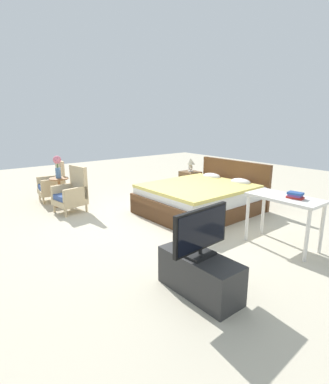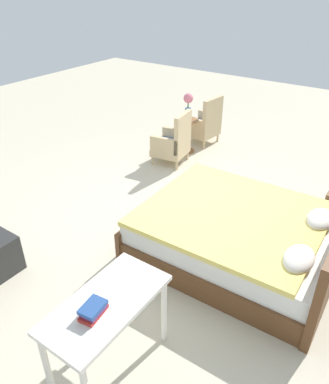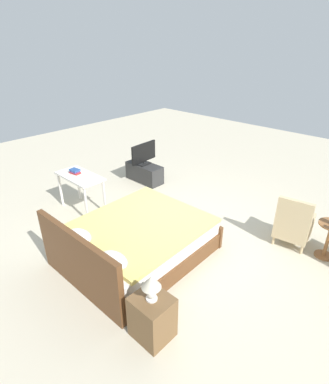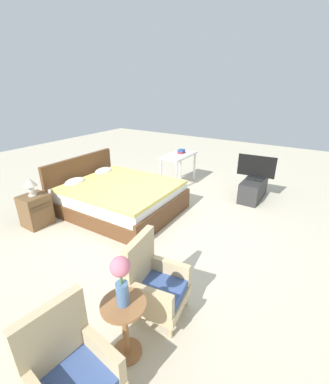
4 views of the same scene
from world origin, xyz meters
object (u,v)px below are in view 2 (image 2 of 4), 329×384
armchair_by_window_right (173,143)px  vanity_desk (107,312)px  book_stack (93,310)px  armchair_by_window_left (205,125)px  flower_vase (188,104)px  bed (241,236)px  side_table (187,132)px

armchair_by_window_right → vanity_desk: armchair_by_window_right is taller
armchair_by_window_right → book_stack: (3.73, 1.77, 0.44)m
armchair_by_window_right → armchair_by_window_left: bearing=180.0°
vanity_desk → flower_vase: bearing=-156.3°
armchair_by_window_left → book_stack: 5.15m
bed → vanity_desk: 1.98m
flower_vase → armchair_by_window_right: bearing=5.9°
side_table → vanity_desk: vanity_desk is taller
armchair_by_window_right → flower_vase: flower_vase is taller
side_table → vanity_desk: (4.13, 1.82, 0.26)m
armchair_by_window_right → flower_vase: bearing=-174.1°
armchair_by_window_left → vanity_desk: size_ratio=0.88×
flower_vase → book_stack: 4.65m
bed → book_stack: 2.15m
armchair_by_window_right → book_stack: armchair_by_window_right is taller
side_table → flower_vase: (0.00, 0.00, 0.52)m
armchair_by_window_left → flower_vase: 0.77m
armchair_by_window_left → side_table: size_ratio=1.49×
side_table → flower_vase: size_ratio=1.29×
bed → side_table: size_ratio=3.60×
side_table → book_stack: size_ratio=2.66×
vanity_desk → book_stack: size_ratio=4.47×
side_table → armchair_by_window_left: bearing=174.1°
armchair_by_window_left → book_stack: (4.82, 1.77, 0.44)m
bed → vanity_desk: bearing=-8.3°
vanity_desk → bed: bearing=171.7°
flower_vase → bed: bearing=43.6°
bed → vanity_desk: bed is taller
side_table → flower_vase: 0.52m
side_table → vanity_desk: size_ratio=0.59×
bed → armchair_by_window_right: size_ratio=2.42×
bed → side_table: 3.05m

